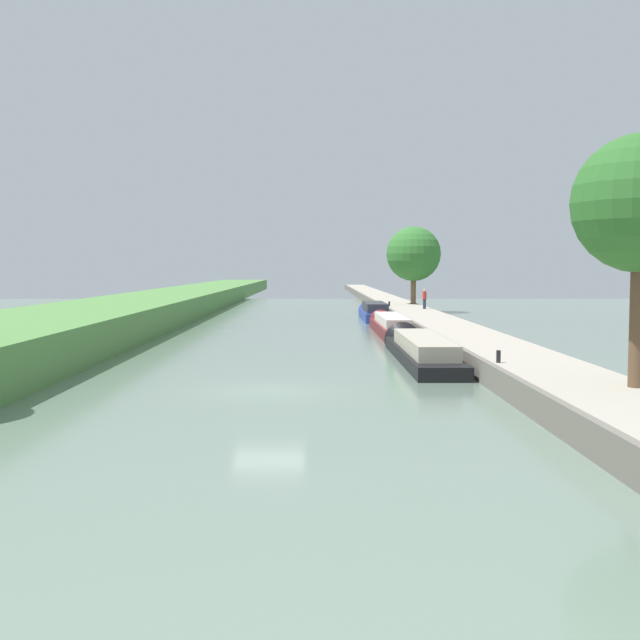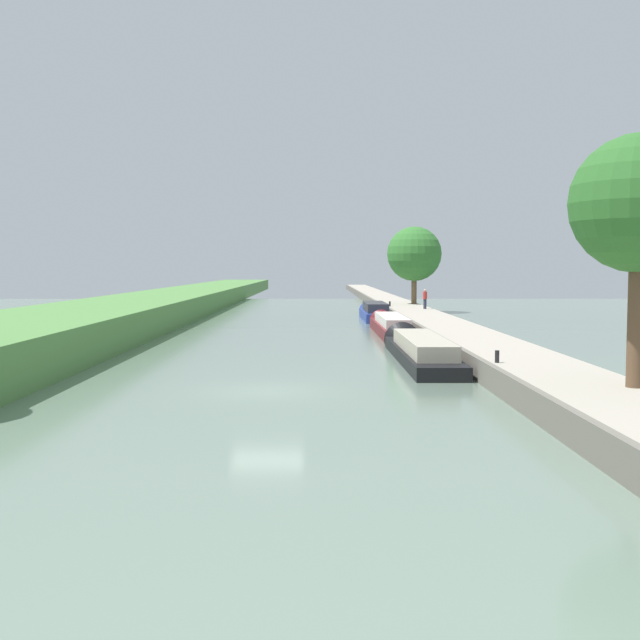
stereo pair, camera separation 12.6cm
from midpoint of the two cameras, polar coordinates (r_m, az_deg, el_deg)
name	(u,v)px [view 2 (the right image)]	position (r m, az deg, el deg)	size (l,w,h in m)	color
ground_plane	(267,391)	(27.18, -3.76, -5.22)	(160.00, 160.00, 0.00)	slate
right_towpath	(547,379)	(28.27, 16.49, -4.16)	(3.58, 260.00, 0.84)	#A89E8E
stone_quay	(493,378)	(27.77, 12.70, -4.19)	(0.25, 260.00, 0.89)	#6B665B
narrowboat_black	(418,349)	(36.62, 7.34, -2.13)	(2.10, 14.38, 2.00)	black
narrowboat_maroon	(390,326)	(50.71, 5.22, -0.41)	(1.81, 13.72, 1.77)	maroon
narrowboat_blue	(374,312)	(64.81, 4.05, 0.58)	(2.02, 11.04, 2.05)	#283D93
tree_rightbank_near	(640,205)	(24.11, 22.60, 7.80)	(3.98, 3.98, 7.27)	brown
tree_rightbank_midnear	(414,254)	(74.26, 7.00, 4.84)	(5.17, 5.17, 7.35)	brown
person_walking	(425,299)	(65.43, 7.78, 1.58)	(0.34, 0.34, 1.66)	#282D42
mooring_bollard_near	(497,357)	(28.93, 13.01, -2.64)	(0.16, 0.16, 0.45)	black
mooring_bollard_far	(390,304)	(69.44, 5.21, 1.19)	(0.16, 0.16, 0.45)	black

